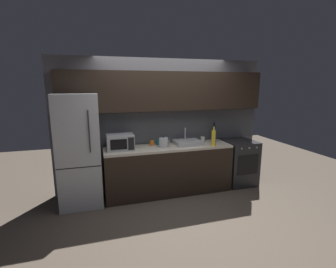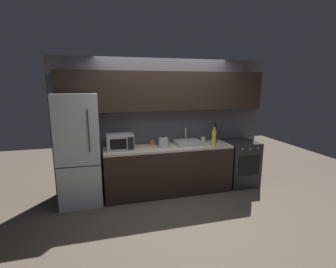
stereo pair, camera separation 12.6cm
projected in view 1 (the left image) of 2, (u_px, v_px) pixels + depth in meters
ground_plane at (185, 215)px, 3.84m from camera, size 10.00×10.00×0.00m
back_wall at (164, 110)px, 4.66m from camera, size 4.09×0.44×2.50m
counter_run at (169, 169)px, 4.60m from camera, size 2.35×0.60×0.90m
refrigerator at (79, 151)px, 4.06m from camera, size 0.68×0.69×1.88m
oven_range at (239, 162)px, 5.02m from camera, size 0.60×0.62×0.90m
microwave at (120, 142)px, 4.25m from camera, size 0.46×0.35×0.27m
sink_basin at (187, 142)px, 4.64m from camera, size 0.48×0.38×0.30m
kettle at (163, 143)px, 4.42m from camera, size 0.20×0.17×0.20m
wine_bottle_yellow at (214, 138)px, 4.49m from camera, size 0.08×0.08×0.36m
wine_bottle_blue at (215, 136)px, 4.80m from camera, size 0.06×0.06×0.32m
wine_bottle_dark at (214, 133)px, 4.97m from camera, size 0.07×0.07×0.37m
mug_white at (203, 139)px, 4.87m from camera, size 0.09×0.09×0.10m
mug_orange at (152, 143)px, 4.57m from camera, size 0.08×0.08×0.09m
mug_teal at (158, 142)px, 4.62m from camera, size 0.08×0.08×0.10m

